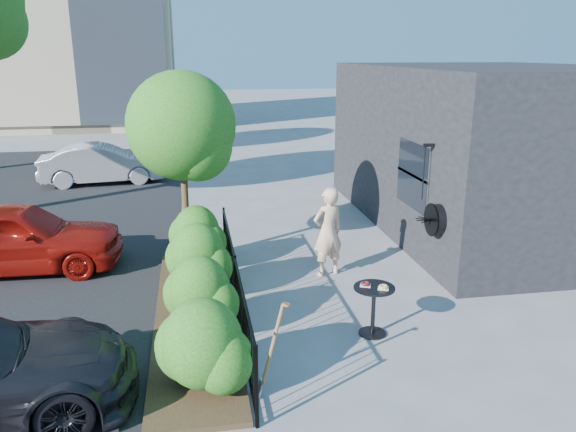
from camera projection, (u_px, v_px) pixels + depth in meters
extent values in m
plane|color=gray|center=(322.00, 309.00, 9.80)|extent=(120.00, 120.00, 0.00)
cube|color=black|center=(492.00, 146.00, 14.39)|extent=(6.00, 9.00, 4.00)
cube|color=black|center=(413.00, 175.00, 11.97)|extent=(0.04, 1.60, 1.40)
cube|color=black|center=(413.00, 175.00, 11.97)|extent=(0.05, 1.70, 0.06)
cylinder|color=black|center=(436.00, 220.00, 10.69)|extent=(0.18, 0.60, 0.60)
cylinder|color=black|center=(431.00, 220.00, 10.68)|extent=(0.03, 0.64, 0.64)
cube|color=black|center=(430.00, 145.00, 10.78)|extent=(0.25, 0.06, 0.06)
cylinder|color=black|center=(424.00, 173.00, 10.92)|extent=(0.02, 0.02, 1.05)
cylinder|color=black|center=(257.00, 387.00, 6.56)|extent=(0.05, 0.05, 1.10)
cylinder|color=black|center=(236.00, 286.00, 9.40)|extent=(0.05, 0.05, 1.10)
cylinder|color=black|center=(224.00, 232.00, 12.23)|extent=(0.05, 0.05, 1.10)
cube|color=black|center=(235.00, 258.00, 9.25)|extent=(0.03, 6.00, 0.03)
cube|color=black|center=(236.00, 311.00, 9.52)|extent=(0.03, 6.00, 0.03)
cylinder|color=black|center=(256.00, 383.00, 6.66)|extent=(0.02, 0.02, 1.04)
cylinder|color=black|center=(254.00, 373.00, 6.84)|extent=(0.02, 0.02, 1.04)
cylinder|color=black|center=(252.00, 365.00, 7.03)|extent=(0.02, 0.02, 1.04)
cylinder|color=black|center=(250.00, 357.00, 7.22)|extent=(0.02, 0.02, 1.04)
cylinder|color=black|center=(249.00, 349.00, 7.41)|extent=(0.02, 0.02, 1.04)
cylinder|color=black|center=(247.00, 341.00, 7.60)|extent=(0.02, 0.02, 1.04)
cylinder|color=black|center=(246.00, 334.00, 7.79)|extent=(0.02, 0.02, 1.04)
cylinder|color=black|center=(244.00, 328.00, 7.98)|extent=(0.02, 0.02, 1.04)
cylinder|color=black|center=(243.00, 321.00, 8.17)|extent=(0.02, 0.02, 1.04)
cylinder|color=black|center=(242.00, 315.00, 8.36)|extent=(0.02, 0.02, 1.04)
cylinder|color=black|center=(240.00, 309.00, 8.55)|extent=(0.02, 0.02, 1.04)
cylinder|color=black|center=(239.00, 304.00, 8.74)|extent=(0.02, 0.02, 1.04)
cylinder|color=black|center=(238.00, 299.00, 8.92)|extent=(0.02, 0.02, 1.04)
cylinder|color=black|center=(237.00, 293.00, 9.11)|extent=(0.02, 0.02, 1.04)
cylinder|color=black|center=(236.00, 289.00, 9.30)|extent=(0.02, 0.02, 1.04)
cylinder|color=black|center=(235.00, 284.00, 9.49)|extent=(0.02, 0.02, 1.04)
cylinder|color=black|center=(234.00, 279.00, 9.68)|extent=(0.02, 0.02, 1.04)
cylinder|color=black|center=(233.00, 275.00, 9.87)|extent=(0.02, 0.02, 1.04)
cylinder|color=black|center=(232.00, 271.00, 10.06)|extent=(0.02, 0.02, 1.04)
cylinder|color=black|center=(232.00, 267.00, 10.25)|extent=(0.02, 0.02, 1.04)
cylinder|color=black|center=(231.00, 263.00, 10.44)|extent=(0.02, 0.02, 1.04)
cylinder|color=black|center=(230.00, 259.00, 10.63)|extent=(0.02, 0.02, 1.04)
cylinder|color=black|center=(229.00, 255.00, 10.82)|extent=(0.02, 0.02, 1.04)
cylinder|color=black|center=(229.00, 252.00, 11.01)|extent=(0.02, 0.02, 1.04)
cylinder|color=black|center=(228.00, 249.00, 11.19)|extent=(0.02, 0.02, 1.04)
cylinder|color=black|center=(227.00, 245.00, 11.38)|extent=(0.02, 0.02, 1.04)
cylinder|color=black|center=(226.00, 242.00, 11.57)|extent=(0.02, 0.02, 1.04)
cylinder|color=black|center=(226.00, 239.00, 11.76)|extent=(0.02, 0.02, 1.04)
cylinder|color=black|center=(225.00, 236.00, 11.95)|extent=(0.02, 0.02, 1.04)
cylinder|color=black|center=(225.00, 233.00, 12.14)|extent=(0.02, 0.02, 1.04)
cube|color=#382616|center=(195.00, 317.00, 9.43)|extent=(1.30, 6.00, 0.08)
ellipsoid|color=#145817|center=(203.00, 346.00, 7.18)|extent=(1.10, 1.10, 1.24)
ellipsoid|color=#145817|center=(200.00, 295.00, 8.69)|extent=(1.10, 1.10, 1.24)
ellipsoid|color=#145817|center=(198.00, 261.00, 10.11)|extent=(1.10, 1.10, 1.24)
ellipsoid|color=#145817|center=(197.00, 237.00, 11.43)|extent=(1.10, 1.10, 1.24)
cylinder|color=#3F2B19|center=(186.00, 207.00, 11.73)|extent=(0.14, 0.14, 2.40)
sphere|color=#145817|center=(181.00, 129.00, 11.27)|extent=(2.20, 2.20, 2.20)
sphere|color=#145817|center=(197.00, 146.00, 11.22)|extent=(1.43, 1.43, 1.43)
cylinder|color=black|center=(374.00, 288.00, 8.72)|extent=(0.65, 0.65, 0.03)
cylinder|color=black|center=(373.00, 311.00, 8.83)|extent=(0.06, 0.06, 0.78)
cylinder|color=black|center=(372.00, 333.00, 8.94)|extent=(0.43, 0.43, 0.03)
cube|color=white|center=(365.00, 285.00, 8.76)|extent=(0.21, 0.21, 0.01)
cube|color=white|center=(383.00, 288.00, 8.65)|extent=(0.21, 0.21, 0.01)
torus|color=#4D0C14|center=(366.00, 284.00, 8.76)|extent=(0.14, 0.14, 0.05)
torus|color=tan|center=(383.00, 287.00, 8.65)|extent=(0.14, 0.14, 0.05)
imported|color=#DBAF8D|center=(328.00, 232.00, 11.10)|extent=(0.76, 0.61, 1.80)
cylinder|color=brown|center=(272.00, 346.00, 7.16)|extent=(0.33, 0.05, 1.18)
cube|color=gray|center=(260.00, 390.00, 7.30)|extent=(0.08, 0.17, 0.25)
cylinder|color=brown|center=(286.00, 305.00, 7.03)|extent=(0.10, 0.10, 0.05)
imported|color=#A0130D|center=(14.00, 237.00, 11.35)|extent=(4.26, 1.79, 1.44)
imported|color=#A2A2A6|center=(103.00, 164.00, 19.04)|extent=(4.21, 1.84, 1.35)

